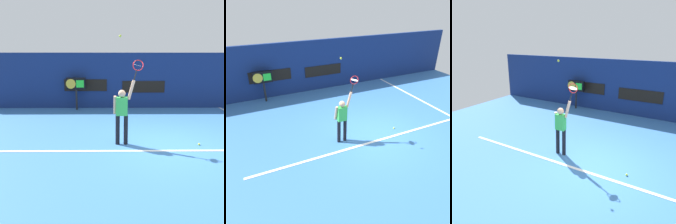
% 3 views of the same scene
% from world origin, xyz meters
% --- Properties ---
extents(ground_plane, '(18.00, 18.00, 0.00)m').
position_xyz_m(ground_plane, '(0.00, 0.00, 0.00)').
color(ground_plane, '#3870B2').
extents(back_wall, '(18.00, 0.20, 2.84)m').
position_xyz_m(back_wall, '(0.00, 5.65, 1.42)').
color(back_wall, navy).
rests_on(back_wall, ground_plane).
extents(sponsor_banner_center, '(2.20, 0.03, 0.60)m').
position_xyz_m(sponsor_banner_center, '(0.00, 5.53, 1.12)').
color(sponsor_banner_center, black).
extents(sponsor_banner_portside, '(2.20, 0.03, 0.60)m').
position_xyz_m(sponsor_banner_portside, '(-3.00, 5.53, 1.20)').
color(sponsor_banner_portside, black).
extents(court_baseline, '(10.00, 0.10, 0.01)m').
position_xyz_m(court_baseline, '(0.00, -0.42, 0.01)').
color(court_baseline, white).
rests_on(court_baseline, ground_plane).
extents(tennis_player, '(0.64, 0.31, 1.98)m').
position_xyz_m(tennis_player, '(-1.39, 0.16, 1.01)').
color(tennis_player, black).
rests_on(tennis_player, ground_plane).
extents(tennis_racket, '(0.38, 0.27, 0.63)m').
position_xyz_m(tennis_racket, '(-0.94, 0.16, 2.37)').
color(tennis_racket, black).
extents(tennis_ball, '(0.07, 0.07, 0.07)m').
position_xyz_m(tennis_ball, '(-1.46, 0.15, 3.21)').
color(tennis_ball, '#CCE033').
extents(scoreboard_clock, '(0.96, 0.20, 1.63)m').
position_xyz_m(scoreboard_clock, '(-3.44, 5.13, 1.26)').
color(scoreboard_clock, black).
rests_on(scoreboard_clock, ground_plane).
extents(spare_ball, '(0.07, 0.07, 0.07)m').
position_xyz_m(spare_ball, '(0.98, 0.03, 0.03)').
color(spare_ball, '#CCE033').
rests_on(spare_ball, ground_plane).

